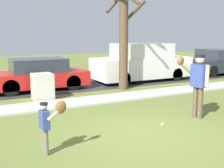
{
  "coord_description": "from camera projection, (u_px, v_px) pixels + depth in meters",
  "views": [
    {
      "loc": [
        -3.52,
        -5.25,
        2.31
      ],
      "look_at": [
        -0.08,
        1.33,
        1.0
      ],
      "focal_mm": 44.64,
      "sensor_mm": 36.0,
      "label": 1
    }
  ],
  "objects": [
    {
      "name": "baseball",
      "position": [
        163.0,
        124.0,
        7.17
      ],
      "size": [
        0.07,
        0.07,
        0.07
      ],
      "primitive_type": "sphere",
      "color": "white",
      "rests_on": "ground"
    },
    {
      "name": "sidewalk_strip",
      "position": [
        84.0,
        101.0,
        9.73
      ],
      "size": [
        36.0,
        1.2,
        0.06
      ],
      "primitive_type": "cube",
      "color": "#B2B2AD",
      "rests_on": "ground"
    },
    {
      "name": "road_surface",
      "position": [
        47.0,
        81.0,
        14.1
      ],
      "size": [
        36.0,
        6.8,
        0.02
      ],
      "primitive_type": "cube",
      "color": "#2D2D30",
      "rests_on": "ground"
    },
    {
      "name": "utility_cabinet",
      "position": [
        42.0,
        86.0,
        10.06
      ],
      "size": [
        0.69,
        0.75,
        0.95
      ],
      "primitive_type": "cube",
      "color": "beige",
      "rests_on": "ground"
    },
    {
      "name": "ground_plane",
      "position": [
        85.0,
        103.0,
        9.64
      ],
      "size": [
        48.0,
        48.0,
        0.0
      ],
      "primitive_type": "plane",
      "color": "olive"
    },
    {
      "name": "parked_hatchback_red",
      "position": [
        39.0,
        75.0,
        11.72
      ],
      "size": [
        4.0,
        1.75,
        1.33
      ],
      "color": "red",
      "rests_on": "road_surface"
    },
    {
      "name": "street_tree_near",
      "position": [
        124.0,
        27.0,
        11.56
      ],
      "size": [
        1.85,
        1.88,
        4.94
      ],
      "color": "brown",
      "rests_on": "ground"
    },
    {
      "name": "parked_pickup_dark",
      "position": [
        220.0,
        63.0,
        16.74
      ],
      "size": [
        5.2,
        1.95,
        1.48
      ],
      "color": "#23282D",
      "rests_on": "road_surface"
    },
    {
      "name": "person_adult",
      "position": [
        198.0,
        79.0,
        7.68
      ],
      "size": [
        0.76,
        0.63,
        1.78
      ],
      "rotation": [
        0.0,
        0.0,
        -3.03
      ],
      "color": "brown",
      "rests_on": "ground"
    },
    {
      "name": "parked_van_white",
      "position": [
        142.0,
        63.0,
        14.1
      ],
      "size": [
        5.0,
        1.95,
        1.88
      ],
      "color": "silver",
      "rests_on": "road_surface"
    },
    {
      "name": "person_child",
      "position": [
        49.0,
        120.0,
        5.34
      ],
      "size": [
        0.49,
        0.39,
        1.08
      ],
      "rotation": [
        0.0,
        0.0,
        0.11
      ],
      "color": "#6B6656",
      "rests_on": "ground"
    }
  ]
}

